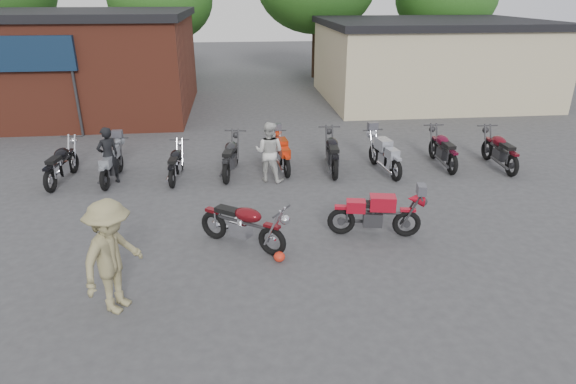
{
  "coord_description": "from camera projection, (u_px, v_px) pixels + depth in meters",
  "views": [
    {
      "loc": [
        -0.94,
        -8.25,
        5.04
      ],
      "look_at": [
        0.12,
        1.53,
        0.9
      ],
      "focal_mm": 30.0,
      "sensor_mm": 36.0,
      "label": 1
    }
  ],
  "objects": [
    {
      "name": "row_bike_1",
      "position": [
        111.0,
        162.0,
        13.58
      ],
      "size": [
        0.75,
        1.99,
        1.14
      ],
      "primitive_type": null,
      "rotation": [
        0.0,
        0.0,
        1.52
      ],
      "color": "gray",
      "rests_on": "ground"
    },
    {
      "name": "helmet",
      "position": [
        279.0,
        257.0,
        9.64
      ],
      "size": [
        0.26,
        0.26,
        0.21
      ],
      "primitive_type": "ellipsoid",
      "rotation": [
        0.0,
        0.0,
        -0.12
      ],
      "color": "red",
      "rests_on": "ground"
    },
    {
      "name": "row_bike_2",
      "position": [
        176.0,
        162.0,
        13.71
      ],
      "size": [
        0.73,
        1.85,
        1.05
      ],
      "primitive_type": null,
      "rotation": [
        0.0,
        0.0,
        1.5
      ],
      "color": "black",
      "rests_on": "ground"
    },
    {
      "name": "tree_3",
      "position": [
        444.0,
        12.0,
        29.49
      ],
      "size": [
        6.08,
        6.08,
        7.6
      ],
      "primitive_type": null,
      "color": "#214E14",
      "rests_on": "ground"
    },
    {
      "name": "row_bike_3",
      "position": [
        231.0,
        155.0,
        14.05
      ],
      "size": [
        1.03,
        2.17,
        1.21
      ],
      "primitive_type": null,
      "rotation": [
        0.0,
        0.0,
        1.4
      ],
      "color": "black",
      "rests_on": "ground"
    },
    {
      "name": "row_bike_5",
      "position": [
        332.0,
        151.0,
        14.34
      ],
      "size": [
        0.87,
        2.18,
        1.24
      ],
      "primitive_type": null,
      "rotation": [
        0.0,
        0.0,
        1.49
      ],
      "color": "black",
      "rests_on": "ground"
    },
    {
      "name": "row_bike_8",
      "position": [
        500.0,
        148.0,
        14.6
      ],
      "size": [
        0.72,
        2.09,
        1.21
      ],
      "primitive_type": null,
      "rotation": [
        0.0,
        0.0,
        1.56
      ],
      "color": "#530A14",
      "rests_on": "ground"
    },
    {
      "name": "row_bike_0",
      "position": [
        61.0,
        162.0,
        13.49
      ],
      "size": [
        0.88,
        2.13,
        1.2
      ],
      "primitive_type": null,
      "rotation": [
        0.0,
        0.0,
        1.47
      ],
      "color": "black",
      "rests_on": "ground"
    },
    {
      "name": "brick_building",
      "position": [
        47.0,
        66.0,
        20.77
      ],
      "size": [
        12.0,
        8.0,
        4.0
      ],
      "primitive_type": "cube",
      "color": "brown",
      "rests_on": "ground"
    },
    {
      "name": "sportbike",
      "position": [
        376.0,
        212.0,
        10.49
      ],
      "size": [
        2.06,
        1.01,
        1.14
      ],
      "primitive_type": null,
      "rotation": [
        0.0,
        0.0,
        -0.19
      ],
      "color": "#B50F21",
      "rests_on": "ground"
    },
    {
      "name": "row_bike_6",
      "position": [
        385.0,
        153.0,
        14.23
      ],
      "size": [
        0.97,
        2.12,
        1.18
      ],
      "primitive_type": null,
      "rotation": [
        0.0,
        0.0,
        1.72
      ],
      "color": "#9B9FA9",
      "rests_on": "ground"
    },
    {
      "name": "ground",
      "position": [
        290.0,
        263.0,
        9.61
      ],
      "size": [
        90.0,
        90.0,
        0.0
      ],
      "primitive_type": "plane",
      "color": "#39393C"
    },
    {
      "name": "person_light",
      "position": [
        269.0,
        152.0,
        13.46
      ],
      "size": [
        1.02,
        0.92,
        1.71
      ],
      "primitive_type": "imported",
      "rotation": [
        0.0,
        0.0,
        2.75
      ],
      "color": "silver",
      "rests_on": "ground"
    },
    {
      "name": "stucco_building",
      "position": [
        428.0,
        63.0,
        23.52
      ],
      "size": [
        10.0,
        8.0,
        3.5
      ],
      "primitive_type": "cube",
      "color": "tan",
      "rests_on": "ground"
    },
    {
      "name": "tree_2",
      "position": [
        316.0,
        2.0,
        28.47
      ],
      "size": [
        7.04,
        7.04,
        8.8
      ],
      "primitive_type": null,
      "color": "#214E14",
      "rests_on": "ground"
    },
    {
      "name": "vintage_motorcycle",
      "position": [
        243.0,
        222.0,
        9.99
      ],
      "size": [
        2.05,
        1.73,
        1.18
      ],
      "primitive_type": null,
      "rotation": [
        0.0,
        0.0,
        -0.62
      ],
      "color": "#580B10",
      "rests_on": "ground"
    },
    {
      "name": "row_bike_4",
      "position": [
        282.0,
        152.0,
        14.44
      ],
      "size": [
        0.82,
        1.96,
        1.1
      ],
      "primitive_type": null,
      "rotation": [
        0.0,
        0.0,
        1.67
      ],
      "color": "red",
      "rests_on": "ground"
    },
    {
      "name": "person_tan",
      "position": [
        112.0,
        257.0,
        7.88
      ],
      "size": [
        1.26,
        1.5,
        2.01
      ],
      "primitive_type": "imported",
      "rotation": [
        0.0,
        0.0,
        1.1
      ],
      "color": "#8F8558",
      "rests_on": "ground"
    },
    {
      "name": "person_dark",
      "position": [
        108.0,
        156.0,
        13.27
      ],
      "size": [
        0.71,
        0.67,
        1.63
      ],
      "primitive_type": "imported",
      "rotation": [
        0.0,
        0.0,
        3.81
      ],
      "color": "black",
      "rests_on": "ground"
    },
    {
      "name": "row_bike_7",
      "position": [
        443.0,
        147.0,
        14.72
      ],
      "size": [
        0.72,
        2.07,
        1.19
      ],
      "primitive_type": null,
      "rotation": [
        0.0,
        0.0,
        1.55
      ],
      "color": "#4E091F",
      "rests_on": "ground"
    },
    {
      "name": "tree_1",
      "position": [
        162.0,
        15.0,
        27.84
      ],
      "size": [
        5.92,
        5.92,
        7.4
      ],
      "primitive_type": null,
      "color": "#214E14",
      "rests_on": "ground"
    }
  ]
}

